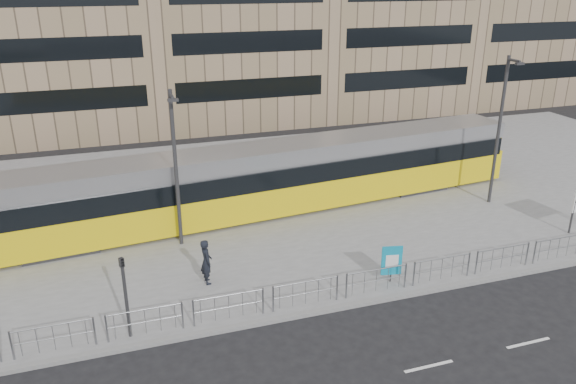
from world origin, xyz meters
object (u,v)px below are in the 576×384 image
object	(u,v)px
tram	(257,181)
ad_panel	(392,261)
traffic_light_west	(125,287)
lamp_post_west	(176,163)
pedestrian	(206,262)
lamp_post_east	(500,126)

from	to	relation	value
tram	ad_panel	bearing A→B (deg)	-74.78
tram	traffic_light_west	size ratio (longest dim) A/B	9.99
ad_panel	lamp_post_west	distance (m)	10.39
tram	pedestrian	xyz separation A→B (m)	(-3.92, -6.39, -0.85)
ad_panel	pedestrian	distance (m)	7.61
tram	lamp_post_west	world-z (taller)	lamp_post_west
lamp_post_west	ad_panel	bearing A→B (deg)	-38.70
ad_panel	lamp_post_west	world-z (taller)	lamp_post_west
ad_panel	pedestrian	bearing A→B (deg)	174.17
ad_panel	pedestrian	xyz separation A→B (m)	(-7.25, 2.31, 0.02)
tram	pedestrian	size ratio (longest dim) A/B	15.97
pedestrian	traffic_light_west	size ratio (longest dim) A/B	0.63
tram	ad_panel	distance (m)	9.36
pedestrian	lamp_post_west	xyz separation A→B (m)	(-0.49, 3.89, 3.07)
pedestrian	lamp_post_west	size ratio (longest dim) A/B	0.26
pedestrian	lamp_post_west	world-z (taller)	lamp_post_west
traffic_light_west	lamp_post_west	bearing A→B (deg)	45.44
traffic_light_west	ad_panel	bearing A→B (deg)	-19.29
tram	lamp_post_west	bearing A→B (deg)	-156.25
ad_panel	pedestrian	world-z (taller)	pedestrian
tram	ad_panel	size ratio (longest dim) A/B	19.19
pedestrian	lamp_post_east	world-z (taller)	lamp_post_east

